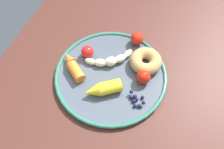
# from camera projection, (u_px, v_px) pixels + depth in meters

# --- Properties ---
(ground_plane) EXTENTS (6.00, 6.00, 0.00)m
(ground_plane) POSITION_uv_depth(u_px,v_px,m) (111.00, 146.00, 1.39)
(ground_plane) COLOR #34393F
(dining_table) EXTENTS (1.20, 0.72, 0.75)m
(dining_table) POSITION_uv_depth(u_px,v_px,m) (111.00, 91.00, 0.84)
(dining_table) COLOR #4A251E
(dining_table) RESTS_ON ground_plane
(plate) EXTENTS (0.34, 0.34, 0.02)m
(plate) POSITION_uv_depth(u_px,v_px,m) (112.00, 75.00, 0.75)
(plate) COLOR #46505D
(plate) RESTS_ON dining_table
(banana) EXTENTS (0.10, 0.13, 0.03)m
(banana) POSITION_uv_depth(u_px,v_px,m) (110.00, 60.00, 0.76)
(banana) COLOR beige
(banana) RESTS_ON plate
(carrot_orange) EXTENTS (0.09, 0.11, 0.03)m
(carrot_orange) POSITION_uv_depth(u_px,v_px,m) (73.00, 67.00, 0.74)
(carrot_orange) COLOR orange
(carrot_orange) RESTS_ON plate
(carrot_yellow) EXTENTS (0.10, 0.11, 0.04)m
(carrot_yellow) POSITION_uv_depth(u_px,v_px,m) (103.00, 89.00, 0.70)
(carrot_yellow) COLOR yellow
(carrot_yellow) RESTS_ON plate
(donut) EXTENTS (0.14, 0.14, 0.04)m
(donut) POSITION_uv_depth(u_px,v_px,m) (146.00, 61.00, 0.75)
(donut) COLOR tan
(donut) RESTS_ON plate
(blueberry_pile) EXTENTS (0.04, 0.05, 0.02)m
(blueberry_pile) POSITION_uv_depth(u_px,v_px,m) (136.00, 100.00, 0.70)
(blueberry_pile) COLOR #191638
(blueberry_pile) RESTS_ON plate
(tomato_near) EXTENTS (0.04, 0.04, 0.04)m
(tomato_near) POSITION_uv_depth(u_px,v_px,m) (143.00, 77.00, 0.72)
(tomato_near) COLOR red
(tomato_near) RESTS_ON plate
(tomato_mid) EXTENTS (0.04, 0.04, 0.04)m
(tomato_mid) POSITION_uv_depth(u_px,v_px,m) (137.00, 39.00, 0.80)
(tomato_mid) COLOR red
(tomato_mid) RESTS_ON plate
(tomato_far) EXTENTS (0.04, 0.04, 0.04)m
(tomato_far) POSITION_uv_depth(u_px,v_px,m) (87.00, 52.00, 0.77)
(tomato_far) COLOR red
(tomato_far) RESTS_ON plate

